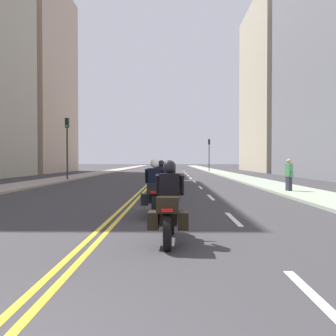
{
  "coord_description": "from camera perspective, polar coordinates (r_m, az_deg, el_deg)",
  "views": [
    {
      "loc": [
        1.62,
        -2.1,
        1.62
      ],
      "look_at": [
        1.42,
        13.61,
        1.31
      ],
      "focal_mm": 38.81,
      "sensor_mm": 36.0,
      "label": 1
    }
  ],
  "objects": [
    {
      "name": "lane_dashes_white",
      "position": [
        31.19,
        3.86,
        -1.85
      ],
      "size": [
        0.14,
        56.4,
        0.01
      ],
      "color": "silver",
      "rests_on": "ground"
    },
    {
      "name": "building_right_2",
      "position": [
        60.49,
        16.44,
        12.02
      ],
      "size": [
        7.57,
        19.63,
        26.21
      ],
      "color": "#AFA48A",
      "rests_on": "ground"
    },
    {
      "name": "centreline_yellow_outer",
      "position": [
        50.15,
        -0.97,
        -0.72
      ],
      "size": [
        0.12,
        132.0,
        0.01
      ],
      "primitive_type": "cube",
      "color": "yellow",
      "rests_on": "ground"
    },
    {
      "name": "sidewalk_right",
      "position": [
        50.53,
        7.99,
        -0.66
      ],
      "size": [
        2.74,
        144.0,
        0.12
      ],
      "primitive_type": "cube",
      "color": "gray",
      "rests_on": "ground"
    },
    {
      "name": "motorcycle_1",
      "position": [
        10.8,
        -2.13,
        -3.97
      ],
      "size": [
        0.77,
        2.31,
        1.67
      ],
      "rotation": [
        0.0,
        0.0,
        0.03
      ],
      "color": "black",
      "rests_on": "ground"
    },
    {
      "name": "traffic_light_far",
      "position": [
        54.24,
        6.47,
        2.96
      ],
      "size": [
        0.28,
        0.38,
        4.87
      ],
      "color": "black",
      "rests_on": "ground"
    },
    {
      "name": "building_left_2",
      "position": [
        55.8,
        -19.75,
        13.09
      ],
      "size": [
        7.16,
        16.19,
        26.51
      ],
      "color": "tan",
      "rests_on": "ground"
    },
    {
      "name": "motorcycle_2",
      "position": [
        14.59,
        -1.06,
        -2.62
      ],
      "size": [
        0.78,
        2.21,
        1.66
      ],
      "rotation": [
        0.0,
        0.0,
        0.05
      ],
      "color": "black",
      "rests_on": "ground"
    },
    {
      "name": "traffic_light_near",
      "position": [
        30.88,
        -15.57,
        4.57
      ],
      "size": [
        0.28,
        0.38,
        5.13
      ],
      "color": "black",
      "rests_on": "ground"
    },
    {
      "name": "motorcycle_0",
      "position": [
        7.21,
        0.2,
        -6.56
      ],
      "size": [
        0.78,
        2.14,
        1.64
      ],
      "rotation": [
        0.0,
        0.0,
        -0.04
      ],
      "color": "black",
      "rests_on": "ground"
    },
    {
      "name": "motorcycle_4",
      "position": [
        22.23,
        0.5,
        -1.39
      ],
      "size": [
        0.78,
        2.14,
        1.56
      ],
      "rotation": [
        0.0,
        0.0,
        0.05
      ],
      "color": "black",
      "rests_on": "ground"
    },
    {
      "name": "centreline_yellow_inner",
      "position": [
        50.16,
        -1.24,
        -0.72
      ],
      "size": [
        0.12,
        132.0,
        0.01
      ],
      "primitive_type": "cube",
      "color": "yellow",
      "rests_on": "ground"
    },
    {
      "name": "motorcycle_3",
      "position": [
        18.01,
        -0.95,
        -1.93
      ],
      "size": [
        0.78,
        2.12,
        1.64
      ],
      "rotation": [
        0.0,
        0.0,
        0.05
      ],
      "color": "black",
      "rests_on": "ground"
    },
    {
      "name": "sidewalk_left",
      "position": [
        51.04,
        -10.11,
        -0.64
      ],
      "size": [
        2.74,
        144.0,
        0.12
      ],
      "primitive_type": "cube",
      "color": "gray",
      "rests_on": "ground"
    },
    {
      "name": "pedestrian_1",
      "position": [
        19.22,
        18.47,
        -1.11
      ],
      "size": [
        0.32,
        0.51,
        1.72
      ],
      "rotation": [
        0.0,
        0.0,
        5.01
      ],
      "color": "#2A2C3A",
      "rests_on": "ground"
    },
    {
      "name": "ground_plane",
      "position": [
        50.15,
        -1.11,
        -0.73
      ],
      "size": [
        264.0,
        264.0,
        0.0
      ],
      "primitive_type": "plane",
      "color": "#353336"
    }
  ]
}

